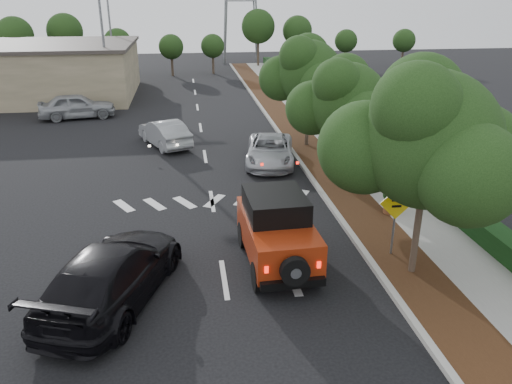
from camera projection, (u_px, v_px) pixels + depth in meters
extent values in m
plane|color=black|center=(224.00, 279.00, 14.74)|extent=(120.00, 120.00, 0.00)
cube|color=#9E9B93|center=(292.00, 151.00, 26.34)|extent=(0.20, 70.00, 0.15)
cube|color=black|center=(311.00, 151.00, 26.48)|extent=(1.80, 70.00, 0.12)
cube|color=gray|center=(345.00, 149.00, 26.73)|extent=(2.00, 70.00, 0.12)
cube|color=black|center=(371.00, 142.00, 26.78)|extent=(0.80, 70.00, 0.80)
cylinder|color=black|center=(244.00, 234.00, 16.52)|extent=(0.33, 0.86, 0.85)
cylinder|color=black|center=(292.00, 231.00, 16.79)|extent=(0.33, 0.86, 0.85)
cylinder|color=black|center=(258.00, 276.00, 14.08)|extent=(0.33, 0.86, 0.85)
cylinder|color=black|center=(315.00, 271.00, 14.35)|extent=(0.33, 0.86, 0.85)
cube|color=#99280D|center=(277.00, 235.00, 15.22)|extent=(2.05, 3.99, 1.06)
cube|color=black|center=(275.00, 204.00, 15.19)|extent=(1.83, 2.22, 0.68)
cube|color=#99280D|center=(267.00, 217.00, 16.61)|extent=(1.72, 1.16, 0.87)
cube|color=black|center=(293.00, 284.00, 13.53)|extent=(1.82, 0.26, 0.23)
cylinder|color=black|center=(295.00, 271.00, 13.21)|extent=(0.81, 0.26, 0.81)
cube|color=#FF190C|center=(267.00, 270.00, 13.29)|extent=(0.11, 0.05, 0.19)
cube|color=#FF190C|center=(319.00, 265.00, 13.52)|extent=(0.11, 0.05, 0.19)
imported|color=#AEB0B6|center=(270.00, 150.00, 24.48)|extent=(3.06, 5.17, 1.35)
imported|color=black|center=(113.00, 273.00, 13.47)|extent=(4.09, 6.15, 1.65)
imported|color=#95979C|center=(164.00, 133.00, 27.35)|extent=(3.14, 4.61, 1.44)
imported|color=#96989D|center=(77.00, 106.00, 33.29)|extent=(5.18, 2.84, 1.67)
cylinder|color=slate|center=(394.00, 223.00, 15.57)|extent=(0.07, 0.07, 2.11)
cube|color=yellow|center=(397.00, 203.00, 15.28)|extent=(1.08, 0.07, 1.08)
cube|color=black|center=(397.00, 200.00, 15.23)|extent=(0.34, 0.02, 0.08)
cube|color=black|center=(397.00, 206.00, 15.30)|extent=(0.30, 0.02, 0.08)
cylinder|color=brown|center=(390.00, 206.00, 18.81)|extent=(0.56, 0.56, 0.53)
sphere|color=black|center=(392.00, 194.00, 18.62)|extent=(0.66, 0.66, 0.66)
imported|color=black|center=(392.00, 192.00, 18.59)|extent=(0.59, 0.52, 0.62)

